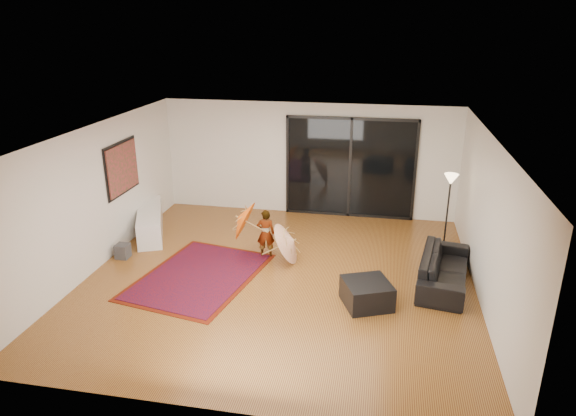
% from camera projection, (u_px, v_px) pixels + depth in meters
% --- Properties ---
extents(floor, '(7.00, 7.00, 0.00)m').
position_uv_depth(floor, '(279.00, 278.00, 9.48)').
color(floor, '#9B682A').
rests_on(floor, ground).
extents(ceiling, '(7.00, 7.00, 0.00)m').
position_uv_depth(ceiling, '(278.00, 134.00, 8.55)').
color(ceiling, white).
rests_on(ceiling, wall_back).
extents(wall_back, '(7.00, 0.00, 7.00)m').
position_uv_depth(wall_back, '(308.00, 159.00, 12.25)').
color(wall_back, silver).
rests_on(wall_back, floor).
extents(wall_front, '(7.00, 0.00, 7.00)m').
position_uv_depth(wall_front, '(216.00, 315.00, 5.79)').
color(wall_front, silver).
rests_on(wall_front, floor).
extents(wall_left, '(0.00, 7.00, 7.00)m').
position_uv_depth(wall_left, '(97.00, 197.00, 9.63)').
color(wall_left, silver).
rests_on(wall_left, floor).
extents(wall_right, '(0.00, 7.00, 7.00)m').
position_uv_depth(wall_right, '(488.00, 223.00, 8.41)').
color(wall_right, silver).
rests_on(wall_right, floor).
extents(sliding_door, '(3.06, 0.07, 2.40)m').
position_uv_depth(sliding_door, '(350.00, 168.00, 12.09)').
color(sliding_door, black).
rests_on(sliding_door, wall_back).
extents(painting, '(0.04, 1.28, 1.08)m').
position_uv_depth(painting, '(122.00, 168.00, 10.44)').
color(painting, black).
rests_on(painting, wall_left).
extents(media_console, '(1.25, 2.02, 0.55)m').
position_uv_depth(media_console, '(150.00, 221.00, 11.39)').
color(media_console, white).
rests_on(media_console, floor).
extents(speaker, '(0.25, 0.25, 0.29)m').
position_uv_depth(speaker, '(123.00, 251.00, 10.24)').
color(speaker, '#424244').
rests_on(speaker, floor).
extents(persian_rug, '(2.42, 3.03, 0.02)m').
position_uv_depth(persian_rug, '(199.00, 276.00, 9.53)').
color(persian_rug, '#551407').
rests_on(persian_rug, floor).
extents(sofa, '(1.10, 2.11, 0.59)m').
position_uv_depth(sofa, '(444.00, 269.00, 9.19)').
color(sofa, black).
rests_on(sofa, floor).
extents(ottoman, '(0.96, 0.96, 0.42)m').
position_uv_depth(ottoman, '(367.00, 293.00, 8.53)').
color(ottoman, black).
rests_on(ottoman, floor).
extents(floor_lamp, '(0.28, 0.28, 1.62)m').
position_uv_depth(floor_lamp, '(450.00, 191.00, 10.24)').
color(floor_lamp, black).
rests_on(floor_lamp, floor).
extents(child, '(0.40, 0.30, 0.99)m').
position_uv_depth(child, '(266.00, 233.00, 10.20)').
color(child, '#999999').
rests_on(child, floor).
extents(parasol_orange, '(0.51, 0.83, 0.86)m').
position_uv_depth(parasol_orange, '(238.00, 221.00, 10.17)').
color(parasol_orange, '#FD620D').
rests_on(parasol_orange, child).
extents(parasol_white, '(0.58, 0.85, 0.93)m').
position_uv_depth(parasol_white, '(294.00, 238.00, 9.95)').
color(parasol_white, silver).
rests_on(parasol_white, floor).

